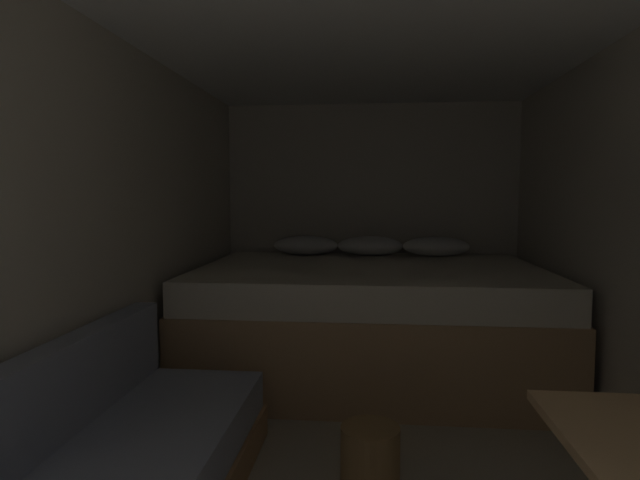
# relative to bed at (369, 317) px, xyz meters

# --- Properties ---
(wall_back) EXTENTS (2.70, 0.05, 2.13)m
(wall_back) POSITION_rel_bed_xyz_m (0.00, 0.94, 0.66)
(wall_back) COLOR beige
(wall_back) RESTS_ON ground
(wall_left) EXTENTS (0.05, 4.89, 2.13)m
(wall_left) POSITION_rel_bed_xyz_m (-1.32, -1.53, 0.66)
(wall_left) COLOR beige
(wall_left) RESTS_ON ground
(bed) EXTENTS (2.48, 1.77, 0.97)m
(bed) POSITION_rel_bed_xyz_m (0.00, 0.00, 0.00)
(bed) COLOR tan
(bed) RESTS_ON ground
(wicker_basket) EXTENTS (0.27, 0.27, 0.26)m
(wicker_basket) POSITION_rel_bed_xyz_m (0.01, -1.52, -0.28)
(wicker_basket) COLOR olive
(wicker_basket) RESTS_ON ground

